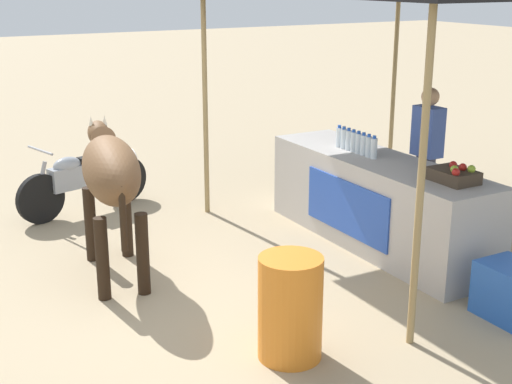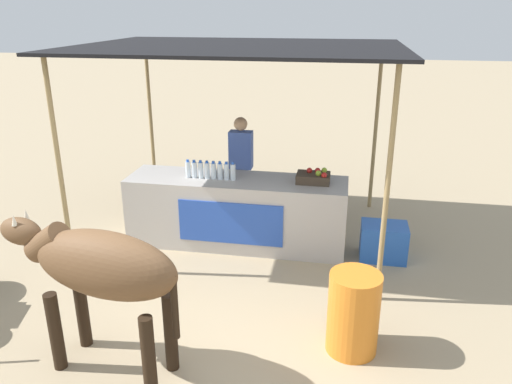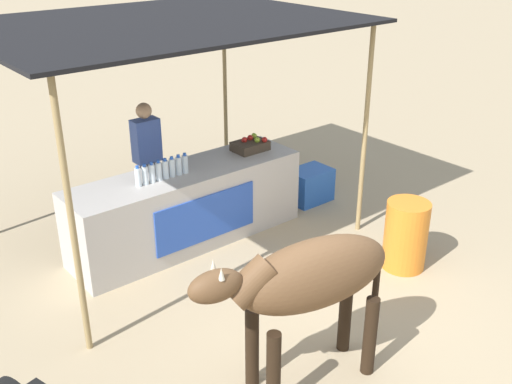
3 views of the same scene
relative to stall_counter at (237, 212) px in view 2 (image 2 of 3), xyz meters
name	(u,v)px [view 2 (image 2 of 3)]	position (x,y,z in m)	size (l,w,h in m)	color
ground_plane	(191,337)	(0.00, -2.20, -0.48)	(60.00, 60.00, 0.00)	tan
stall_counter	(237,212)	(0.00, 0.00, 0.00)	(3.00, 0.82, 0.96)	#B2ADA8
stall_awning	(240,54)	(0.00, 0.30, 2.10)	(4.20, 3.20, 2.69)	black
water_bottle_row	(210,171)	(-0.35, -0.05, 0.59)	(0.70, 0.07, 0.25)	silver
fruit_crate	(314,177)	(1.04, 0.05, 0.55)	(0.44, 0.32, 0.18)	#3F3326
vendor_behind_counter	(241,170)	(-0.10, 0.75, 0.37)	(0.34, 0.22, 1.65)	#383842
cooler_box	(383,242)	(2.00, -0.10, -0.24)	(0.60, 0.44, 0.48)	blue
water_barrel	(353,313)	(1.60, -2.10, -0.07)	(0.50, 0.50, 0.82)	orange
cow	(100,268)	(-0.61, -2.74, 0.55)	(1.85, 0.77, 1.44)	brown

